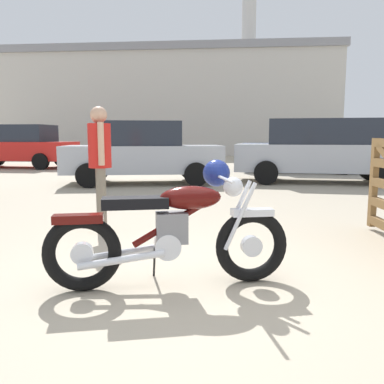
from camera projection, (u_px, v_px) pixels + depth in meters
ground_plane at (203, 290)px, 3.36m from camera, size 80.00×80.00×0.00m
vintage_motorcycle at (176, 229)px, 3.42m from camera, size 2.07×0.74×1.07m
bystander at (100, 156)px, 5.32m from camera, size 0.30×0.44×1.66m
white_estate_far at (144, 153)px, 10.91m from camera, size 4.34×2.21×1.67m
silver_sedan_mid at (301, 149)px, 14.48m from camera, size 4.46×2.54×1.67m
dark_sedan_left at (14, 145)px, 16.50m from camera, size 4.91×2.48×1.74m
red_hatchback_near at (326, 149)px, 11.13m from camera, size 4.94×2.61×1.74m
industrial_building at (175, 106)px, 32.63m from camera, size 24.79×14.97×13.86m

